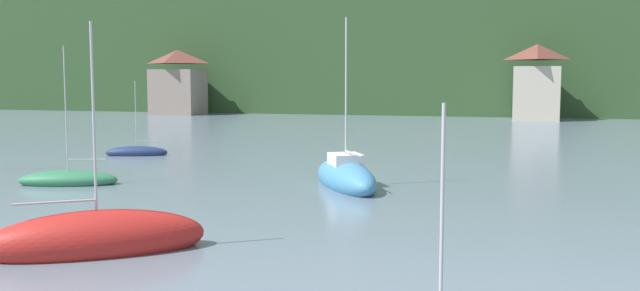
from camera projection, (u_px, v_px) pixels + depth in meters
wooded_hillside at (513, 60)px, 128.30m from camera, size 352.00×61.76×49.36m
shore_building_west at (178, 83)px, 102.63m from camera, size 7.28×6.01×9.50m
shore_building_westcentral at (536, 83)px, 88.86m from camera, size 5.94×6.23×9.69m
sailboat_far_0 at (137, 152)px, 48.77m from camera, size 4.42×2.61×5.47m
sailboat_mid_1 at (68, 180)px, 35.52m from camera, size 5.29×3.17×7.33m
sailboat_mid_2 at (346, 177)px, 34.91m from camera, size 5.59×7.54×8.91m
sailboat_near_4 at (97, 239)px, 21.71m from camera, size 6.67×5.71×7.67m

